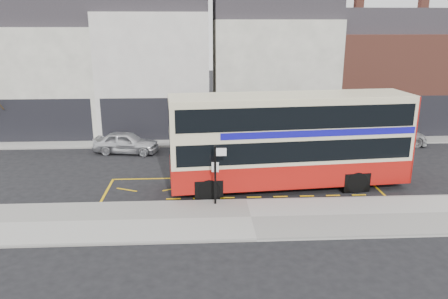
{
  "coord_description": "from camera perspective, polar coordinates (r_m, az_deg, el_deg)",
  "views": [
    {
      "loc": [
        -2.13,
        -19.68,
        8.3
      ],
      "look_at": [
        -0.95,
        2.0,
        1.97
      ],
      "focal_mm": 35.0,
      "sensor_mm": 36.0,
      "label": 1
    }
  ],
  "objects": [
    {
      "name": "terrace_left",
      "position": [
        34.96,
        -8.82,
        11.17
      ],
      "size": [
        8.0,
        8.01,
        11.8
      ],
      "color": "silver",
      "rests_on": "ground"
    },
    {
      "name": "car_silver",
      "position": [
        29.41,
        -12.66,
        0.91
      ],
      "size": [
        4.44,
        2.37,
        1.44
      ],
      "primitive_type": "imported",
      "rotation": [
        0.0,
        0.0,
        1.41
      ],
      "color": "silver",
      "rests_on": "ground"
    },
    {
      "name": "kerb",
      "position": [
        21.09,
        2.94,
        -6.73
      ],
      "size": [
        40.0,
        0.15,
        0.15
      ],
      "primitive_type": "cube",
      "color": "gray",
      "rests_on": "ground"
    },
    {
      "name": "terrace_far_left",
      "position": [
        36.65,
        -21.51,
        9.69
      ],
      "size": [
        8.0,
        8.01,
        10.8
      ],
      "color": "white",
      "rests_on": "ground"
    },
    {
      "name": "street_tree_right",
      "position": [
        34.03,
        13.88,
        6.88
      ],
      "size": [
        2.07,
        2.07,
        4.47
      ],
      "color": "#2E2214",
      "rests_on": "ground"
    },
    {
      "name": "bus_stop_post",
      "position": [
        20.01,
        -0.98,
        -2.57
      ],
      "size": [
        0.69,
        0.13,
        2.8
      ],
      "rotation": [
        0.0,
        0.0,
        -0.06
      ],
      "color": "black",
      "rests_on": "pavement"
    },
    {
      "name": "double_decker_bus",
      "position": [
        22.51,
        8.65,
        1.28
      ],
      "size": [
        12.38,
        3.86,
        4.87
      ],
      "rotation": [
        0.0,
        0.0,
        0.09
      ],
      "color": "beige",
      "rests_on": "ground"
    },
    {
      "name": "road_markings",
      "position": [
        22.94,
        2.42,
        -4.97
      ],
      "size": [
        14.0,
        3.4,
        0.01
      ],
      "primitive_type": null,
      "color": "#E6B00C",
      "rests_on": "ground"
    },
    {
      "name": "ground",
      "position": [
        21.46,
        2.83,
        -6.52
      ],
      "size": [
        120.0,
        120.0,
        0.0
      ],
      "primitive_type": "plane",
      "color": "black",
      "rests_on": "ground"
    },
    {
      "name": "terrace_green_shop",
      "position": [
        35.27,
        6.18,
        10.9
      ],
      "size": [
        9.0,
        8.01,
        11.3
      ],
      "color": "white",
      "rests_on": "ground"
    },
    {
      "name": "far_pavement",
      "position": [
        31.84,
        0.82,
        1.27
      ],
      "size": [
        50.0,
        3.0,
        0.15
      ],
      "primitive_type": "cube",
      "color": "#A5A39C",
      "rests_on": "ground"
    },
    {
      "name": "terrace_right",
      "position": [
        37.81,
        19.95,
        9.64
      ],
      "size": [
        9.0,
        8.01,
        10.3
      ],
      "color": "brown",
      "rests_on": "ground"
    },
    {
      "name": "car_white",
      "position": [
        32.91,
        20.89,
        1.84
      ],
      "size": [
        5.11,
        2.4,
        1.44
      ],
      "primitive_type": "imported",
      "rotation": [
        0.0,
        0.0,
        1.49
      ],
      "color": "#B9B9B9",
      "rests_on": "ground"
    },
    {
      "name": "car_grey",
      "position": [
        29.87,
        -1.69,
        1.61
      ],
      "size": [
        4.76,
        2.18,
        1.51
      ],
      "primitive_type": "imported",
      "rotation": [
        0.0,
        0.0,
        1.44
      ],
      "color": "#43454B",
      "rests_on": "ground"
    },
    {
      "name": "pavement",
      "position": [
        19.35,
        3.54,
        -8.95
      ],
      "size": [
        40.0,
        4.0,
        0.15
      ],
      "primitive_type": "cube",
      "color": "#A5A39C",
      "rests_on": "ground"
    }
  ]
}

